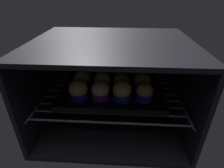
# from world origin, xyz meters

# --- Properties ---
(oven_cavity) EXTENTS (0.59, 0.47, 0.37)m
(oven_cavity) POSITION_xyz_m (0.00, 0.26, 0.17)
(oven_cavity) COLOR black
(oven_cavity) RESTS_ON ground
(oven_rack) EXTENTS (0.55, 0.42, 0.01)m
(oven_rack) POSITION_xyz_m (0.00, 0.22, 0.14)
(oven_rack) COLOR #51515B
(oven_rack) RESTS_ON oven_cavity
(baking_tray) EXTENTS (0.41, 0.32, 0.02)m
(baking_tray) POSITION_xyz_m (0.00, 0.23, 0.15)
(baking_tray) COLOR black
(baking_tray) RESTS_ON oven_rack
(muffin_row0_col0) EXTENTS (0.07, 0.07, 0.08)m
(muffin_row0_col0) POSITION_xyz_m (-0.12, 0.15, 0.19)
(muffin_row0_col0) COLOR #1928B7
(muffin_row0_col0) RESTS_ON baking_tray
(muffin_row0_col1) EXTENTS (0.07, 0.07, 0.07)m
(muffin_row0_col1) POSITION_xyz_m (-0.04, 0.15, 0.18)
(muffin_row0_col1) COLOR #7A238C
(muffin_row0_col1) RESTS_ON baking_tray
(muffin_row0_col2) EXTENTS (0.07, 0.07, 0.08)m
(muffin_row0_col2) POSITION_xyz_m (0.04, 0.14, 0.19)
(muffin_row0_col2) COLOR #1928B7
(muffin_row0_col2) RESTS_ON baking_tray
(muffin_row0_col3) EXTENTS (0.07, 0.07, 0.08)m
(muffin_row0_col3) POSITION_xyz_m (0.13, 0.15, 0.18)
(muffin_row0_col3) COLOR #1928B7
(muffin_row0_col3) RESTS_ON baking_tray
(muffin_row1_col0) EXTENTS (0.07, 0.07, 0.07)m
(muffin_row1_col0) POSITION_xyz_m (-0.12, 0.23, 0.19)
(muffin_row1_col0) COLOR #1928B7
(muffin_row1_col0) RESTS_ON baking_tray
(muffin_row1_col1) EXTENTS (0.07, 0.07, 0.07)m
(muffin_row1_col1) POSITION_xyz_m (-0.04, 0.23, 0.18)
(muffin_row1_col1) COLOR #0C8C84
(muffin_row1_col1) RESTS_ON baking_tray
(muffin_row1_col2) EXTENTS (0.07, 0.07, 0.07)m
(muffin_row1_col2) POSITION_xyz_m (0.04, 0.23, 0.18)
(muffin_row1_col2) COLOR #0C8C84
(muffin_row1_col2) RESTS_ON baking_tray
(muffin_row1_col3) EXTENTS (0.07, 0.07, 0.07)m
(muffin_row1_col3) POSITION_xyz_m (0.12, 0.23, 0.18)
(muffin_row1_col3) COLOR #1928B7
(muffin_row1_col3) RESTS_ON baking_tray
(muffin_row2_col0) EXTENTS (0.07, 0.07, 0.07)m
(muffin_row2_col0) POSITION_xyz_m (-0.13, 0.31, 0.18)
(muffin_row2_col0) COLOR #1928B7
(muffin_row2_col0) RESTS_ON baking_tray
(muffin_row2_col1) EXTENTS (0.07, 0.07, 0.07)m
(muffin_row2_col1) POSITION_xyz_m (-0.04, 0.32, 0.18)
(muffin_row2_col1) COLOR silver
(muffin_row2_col1) RESTS_ON baking_tray
(muffin_row2_col2) EXTENTS (0.07, 0.07, 0.08)m
(muffin_row2_col2) POSITION_xyz_m (0.04, 0.31, 0.18)
(muffin_row2_col2) COLOR #7A238C
(muffin_row2_col2) RESTS_ON baking_tray
(muffin_row2_col3) EXTENTS (0.07, 0.07, 0.08)m
(muffin_row2_col3) POSITION_xyz_m (0.12, 0.31, 0.19)
(muffin_row2_col3) COLOR #1928B7
(muffin_row2_col3) RESTS_ON baking_tray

